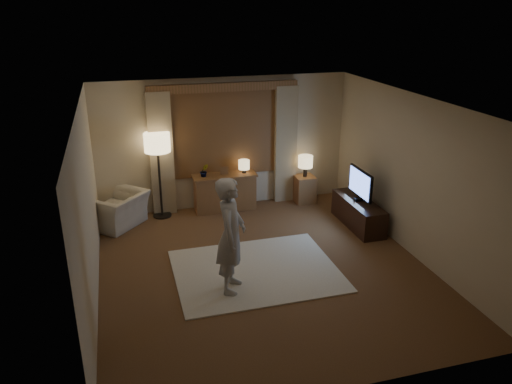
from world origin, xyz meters
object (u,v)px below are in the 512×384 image
object	(u,v)px
person	(231,235)
sideboard	(225,193)
side_table	(304,189)
tv_stand	(358,213)
armchair	(118,210)

from	to	relation	value
person	sideboard	bearing A→B (deg)	11.78
side_table	person	bearing A→B (deg)	-127.55
tv_stand	person	world-z (taller)	person
sideboard	side_table	bearing A→B (deg)	-1.70
tv_stand	sideboard	bearing A→B (deg)	146.98
side_table	sideboard	bearing A→B (deg)	178.30
armchair	side_table	size ratio (longest dim) A/B	1.75
sideboard	armchair	world-z (taller)	sideboard
armchair	tv_stand	bearing A→B (deg)	116.10
tv_stand	person	size ratio (longest dim) A/B	0.82
sideboard	person	xyz separation A→B (m)	(-0.56, -2.96, 0.52)
armchair	tv_stand	xyz separation A→B (m)	(4.30, -1.22, -0.07)
armchair	tv_stand	distance (m)	4.47
armchair	person	size ratio (longest dim) A/B	0.57
person	tv_stand	bearing A→B (deg)	-38.80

